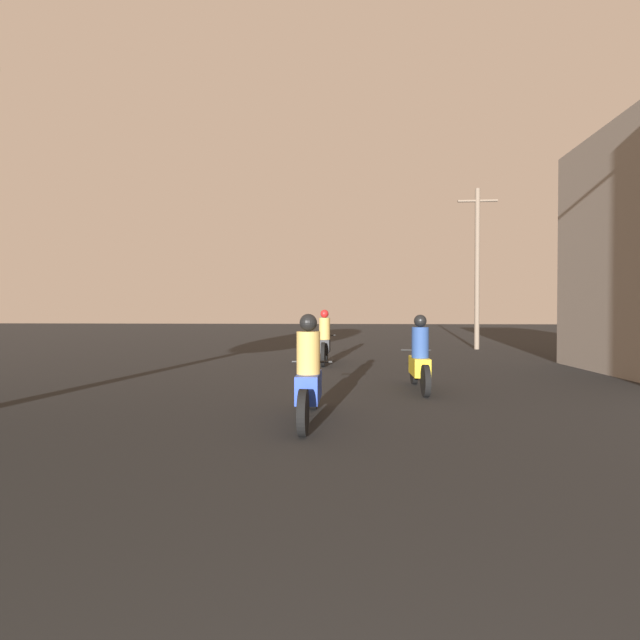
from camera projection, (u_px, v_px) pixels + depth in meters
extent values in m
cylinder|color=black|center=(313.00, 391.00, 6.62)|extent=(0.10, 0.57, 0.57)
cylinder|color=black|center=(303.00, 413.00, 5.17)|extent=(0.10, 0.57, 0.57)
cube|color=#1E389E|center=(309.00, 387.00, 5.89)|extent=(0.30, 0.82, 0.38)
cylinder|color=black|center=(312.00, 362.00, 6.36)|extent=(0.60, 0.04, 0.04)
cylinder|color=#B28E47|center=(308.00, 353.00, 5.80)|extent=(0.32, 0.32, 0.58)
sphere|color=black|center=(308.00, 323.00, 5.79)|extent=(0.24, 0.24, 0.24)
cylinder|color=black|center=(414.00, 370.00, 8.98)|extent=(0.10, 0.57, 0.57)
cylinder|color=black|center=(426.00, 381.00, 7.59)|extent=(0.10, 0.57, 0.57)
cube|color=gold|center=(419.00, 366.00, 8.28)|extent=(0.30, 0.86, 0.34)
cylinder|color=black|center=(416.00, 350.00, 8.73)|extent=(0.60, 0.04, 0.04)
cylinder|color=navy|center=(420.00, 342.00, 8.19)|extent=(0.32, 0.32, 0.59)
sphere|color=black|center=(420.00, 321.00, 8.18)|extent=(0.24, 0.24, 0.24)
cylinder|color=black|center=(326.00, 350.00, 13.25)|extent=(0.10, 0.68, 0.68)
cylinder|color=black|center=(323.00, 354.00, 11.88)|extent=(0.10, 0.68, 0.68)
cube|color=black|center=(325.00, 346.00, 12.56)|extent=(0.30, 0.85, 0.38)
cylinder|color=black|center=(326.00, 335.00, 13.00)|extent=(0.60, 0.04, 0.04)
cylinder|color=#B28E47|center=(325.00, 329.00, 12.47)|extent=(0.32, 0.32, 0.63)
sphere|color=#A51919|center=(325.00, 314.00, 12.46)|extent=(0.24, 0.24, 0.24)
cylinder|color=#6B5B4C|center=(477.00, 269.00, 17.56)|extent=(0.20, 0.20, 6.60)
cylinder|color=#6B5B4C|center=(478.00, 201.00, 17.51)|extent=(1.60, 0.10, 0.10)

